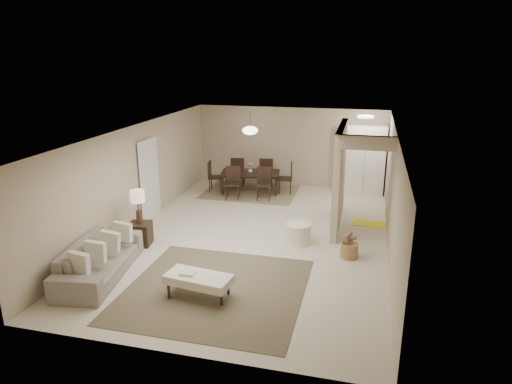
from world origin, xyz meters
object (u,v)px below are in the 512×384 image
(pantry_cabinet, at_px, (365,160))
(round_pouf, at_px, (299,233))
(side_table, at_px, (140,234))
(dining_table, at_px, (250,182))
(wicker_basket, at_px, (349,251))
(sofa, at_px, (99,259))
(ottoman_bench, at_px, (198,280))

(pantry_cabinet, distance_m, round_pouf, 4.52)
(side_table, bearing_deg, pantry_cabinet, 47.70)
(round_pouf, distance_m, dining_table, 4.04)
(side_table, distance_m, wicker_basket, 4.62)
(dining_table, bearing_deg, side_table, -116.89)
(side_table, height_order, round_pouf, side_table)
(pantry_cabinet, height_order, sofa, pantry_cabinet)
(pantry_cabinet, distance_m, dining_table, 3.53)
(ottoman_bench, height_order, round_pouf, round_pouf)
(round_pouf, xyz_separation_m, dining_table, (-2.05, 3.48, 0.09))
(side_table, relative_size, wicker_basket, 1.38)
(pantry_cabinet, height_order, round_pouf, pantry_cabinet)
(side_table, bearing_deg, dining_table, 72.75)
(ottoman_bench, bearing_deg, wicker_basket, 50.26)
(dining_table, bearing_deg, wicker_basket, -60.95)
(round_pouf, bearing_deg, wicker_basket, -24.31)
(sofa, distance_m, side_table, 1.54)
(round_pouf, height_order, dining_table, dining_table)
(dining_table, bearing_deg, ottoman_bench, -93.19)
(pantry_cabinet, distance_m, wicker_basket, 4.86)
(sofa, relative_size, dining_table, 1.34)
(round_pouf, relative_size, wicker_basket, 1.56)
(sofa, height_order, dining_table, sofa)
(pantry_cabinet, bearing_deg, side_table, -132.30)
(dining_table, bearing_deg, sofa, -113.09)
(ottoman_bench, distance_m, side_table, 2.79)
(pantry_cabinet, relative_size, side_table, 4.09)
(ottoman_bench, xyz_separation_m, round_pouf, (1.34, 2.81, -0.11))
(sofa, xyz_separation_m, round_pouf, (3.48, 2.51, -0.12))
(sofa, height_order, wicker_basket, sofa)
(ottoman_bench, distance_m, wicker_basket, 3.39)
(round_pouf, height_order, wicker_basket, round_pouf)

